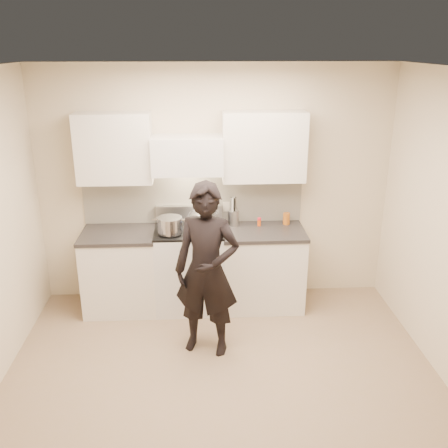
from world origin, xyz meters
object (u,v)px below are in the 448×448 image
object	(u,v)px
stove	(190,268)
utensil_crock	(233,217)
person	(207,271)
counter_right	(262,267)
wok	(204,217)

from	to	relation	value
stove	utensil_crock	bearing A→B (deg)	18.97
stove	person	xyz separation A→B (m)	(0.18, -0.89, 0.38)
counter_right	wok	bearing A→B (deg)	172.18
stove	wok	distance (m)	0.60
stove	person	bearing A→B (deg)	-78.68
stove	counter_right	size ratio (longest dim) A/B	1.04
counter_right	wok	xyz separation A→B (m)	(-0.66, 0.09, 0.59)
counter_right	utensil_crock	xyz separation A→B (m)	(-0.33, 0.17, 0.56)
stove	utensil_crock	size ratio (longest dim) A/B	2.90
utensil_crock	counter_right	bearing A→B (deg)	-27.93
utensil_crock	stove	bearing A→B (deg)	-161.03
wok	utensil_crock	world-z (taller)	utensil_crock
counter_right	wok	size ratio (longest dim) A/B	2.22
person	counter_right	bearing A→B (deg)	69.87
stove	utensil_crock	xyz separation A→B (m)	(0.50, 0.17, 0.55)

